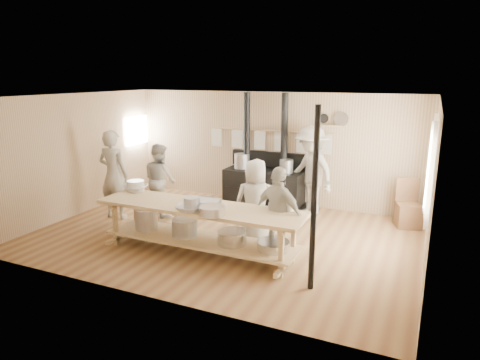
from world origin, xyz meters
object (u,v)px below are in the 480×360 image
object	(u,v)px
cook_far_left	(114,175)
cook_right	(278,214)
prep_table	(199,224)
cook_left	(160,180)
chair	(408,213)
cook_center	(256,203)
roasting_pan	(204,203)
cook_by_window	(311,171)
stove	(264,184)

from	to	relation	value
cook_far_left	cook_right	world-z (taller)	cook_far_left
prep_table	cook_left	bearing A→B (deg)	140.36
cook_right	chair	distance (m)	3.20
cook_center	roasting_pan	world-z (taller)	cook_center
cook_by_window	chair	distance (m)	2.12
prep_table	cook_left	distance (m)	2.36
cook_far_left	chair	xyz separation A→B (m)	(5.72, 1.94, -0.66)
cook_center	cook_by_window	world-z (taller)	cook_by_window
cook_far_left	cook_right	xyz separation A→B (m)	(3.86, -0.61, -0.16)
cook_right	chair	xyz separation A→B (m)	(1.86, 2.55, -0.49)
cook_left	prep_table	bearing A→B (deg)	163.92
cook_right	stove	bearing A→B (deg)	-46.51
chair	cook_center	bearing A→B (deg)	-157.31
cook_left	roasting_pan	distance (m)	2.43
cook_left	cook_right	size ratio (longest dim) A/B	1.00
stove	cook_by_window	world-z (taller)	stove
cook_far_left	chair	distance (m)	6.08
cook_center	cook_far_left	bearing A→B (deg)	-20.16
prep_table	cook_far_left	size ratio (longest dim) A/B	1.91
cook_far_left	cook_center	bearing A→B (deg)	174.33
stove	prep_table	bearing A→B (deg)	-90.04
prep_table	stove	bearing A→B (deg)	89.96
chair	roasting_pan	bearing A→B (deg)	-155.27
prep_table	cook_right	size ratio (longest dim) A/B	2.31
cook_center	cook_right	xyz separation A→B (m)	(0.57, -0.42, -0.00)
stove	cook_right	distance (m)	3.00
stove	cook_left	distance (m)	2.38
stove	cook_center	world-z (taller)	stove
prep_table	cook_left	world-z (taller)	cook_left
cook_center	cook_right	world-z (taller)	cook_center
cook_right	cook_by_window	world-z (taller)	cook_by_window
roasting_pan	cook_right	bearing A→B (deg)	15.38
prep_table	roasting_pan	world-z (taller)	roasting_pan
cook_far_left	cook_by_window	size ratio (longest dim) A/B	0.98
stove	roasting_pan	distance (m)	3.05
chair	cook_left	bearing A→B (deg)	176.86
prep_table	cook_by_window	xyz separation A→B (m)	(1.14, 2.85, 0.44)
cook_left	stove	bearing A→B (deg)	-116.33
prep_table	cook_left	xyz separation A→B (m)	(-1.80, 1.50, 0.26)
stove	cook_far_left	distance (m)	3.34
cook_far_left	cook_center	size ratio (longest dim) A/B	1.20
stove	chair	xyz separation A→B (m)	(3.15, -0.15, -0.24)
cook_center	cook_by_window	size ratio (longest dim) A/B	0.81
cook_left	roasting_pan	size ratio (longest dim) A/B	3.05
cook_by_window	cook_right	bearing A→B (deg)	-53.74
stove	cook_right	size ratio (longest dim) A/B	1.67
stove	prep_table	world-z (taller)	stove
cook_left	cook_right	world-z (taller)	cook_left
cook_right	cook_by_window	distance (m)	2.54
chair	roasting_pan	distance (m)	4.24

